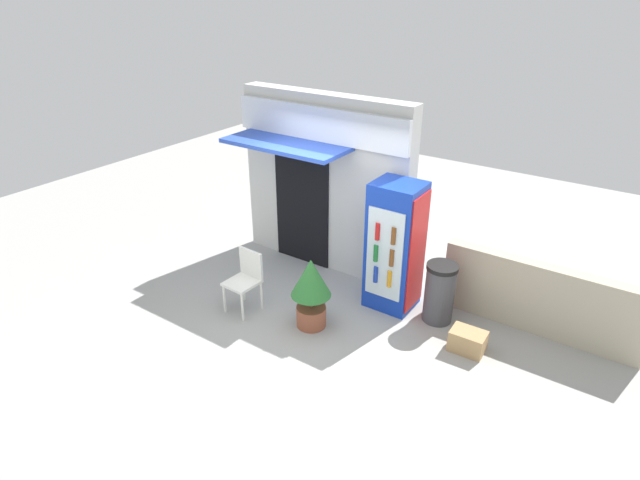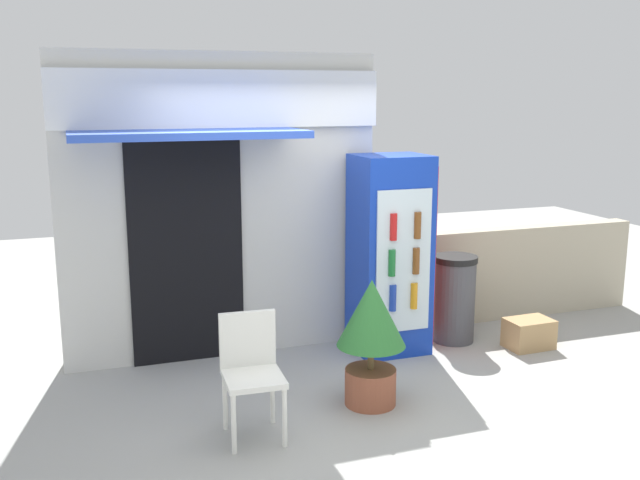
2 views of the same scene
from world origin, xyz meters
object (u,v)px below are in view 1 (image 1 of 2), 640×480
(trash_bin, at_px, (440,293))
(cardboard_box, at_px, (468,341))
(plastic_chair, at_px, (246,277))
(drink_cooler, at_px, (395,247))
(potted_plant_near_shop, at_px, (311,287))

(trash_bin, xyz_separation_m, cardboard_box, (0.59, -0.42, -0.29))
(plastic_chair, bearing_deg, trash_bin, 28.03)
(plastic_chair, xyz_separation_m, trash_bin, (2.36, 1.26, -0.08))
(drink_cooler, xyz_separation_m, potted_plant_near_shop, (-0.66, -1.08, -0.32))
(drink_cooler, bearing_deg, cardboard_box, -17.70)
(plastic_chair, bearing_deg, drink_cooler, 36.96)
(plastic_chair, height_order, potted_plant_near_shop, potted_plant_near_shop)
(drink_cooler, height_order, trash_bin, drink_cooler)
(potted_plant_near_shop, relative_size, trash_bin, 1.18)
(trash_bin, bearing_deg, drink_cooler, -179.17)
(trash_bin, bearing_deg, plastic_chair, -151.97)
(drink_cooler, xyz_separation_m, trash_bin, (0.70, 0.01, -0.50))
(cardboard_box, bearing_deg, drink_cooler, 162.30)
(plastic_chair, relative_size, potted_plant_near_shop, 0.86)
(plastic_chair, xyz_separation_m, cardboard_box, (2.95, 0.83, -0.37))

